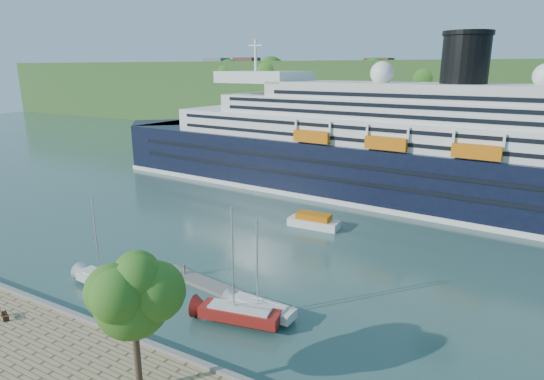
% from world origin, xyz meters
% --- Properties ---
extents(ground, '(400.00, 400.00, 0.00)m').
position_xyz_m(ground, '(0.00, 0.00, 0.00)').
color(ground, '#2D504C').
rests_on(ground, ground).
extents(far_hillside, '(400.00, 50.00, 24.00)m').
position_xyz_m(far_hillside, '(0.00, 145.00, 12.00)').
color(far_hillside, '#325221').
rests_on(far_hillside, ground).
extents(quay_coping, '(220.00, 0.50, 0.30)m').
position_xyz_m(quay_coping, '(0.00, -0.20, 1.15)').
color(quay_coping, slate).
rests_on(quay_coping, promenade).
extents(cruise_ship, '(120.98, 25.99, 26.96)m').
position_xyz_m(cruise_ship, '(5.10, 53.06, 13.48)').
color(cruise_ship, black).
rests_on(cruise_ship, ground).
extents(park_bench, '(1.48, 1.03, 0.88)m').
position_xyz_m(park_bench, '(-9.84, -3.37, 1.44)').
color(park_bench, '#4D2416').
rests_on(park_bench, promenade).
extents(promenade_tree, '(6.39, 6.39, 10.58)m').
position_xyz_m(promenade_tree, '(6.74, -4.20, 6.29)').
color(promenade_tree, '#255B18').
rests_on(promenade_tree, promenade).
extents(floating_pontoon, '(16.26, 4.33, 0.36)m').
position_xyz_m(floating_pontoon, '(2.23, 11.19, 0.18)').
color(floating_pontoon, gray).
rests_on(floating_pontoon, ground).
extents(sailboat_white_near, '(7.50, 2.64, 9.50)m').
position_xyz_m(sailboat_white_near, '(-8.29, 5.76, 4.75)').
color(sailboat_white_near, silver).
rests_on(sailboat_white_near, ground).
extents(sailboat_red, '(8.17, 3.67, 10.20)m').
position_xyz_m(sailboat_red, '(7.27, 7.04, 5.10)').
color(sailboat_red, maroon).
rests_on(sailboat_red, ground).
extents(sailboat_white_far, '(6.95, 2.15, 8.90)m').
position_xyz_m(sailboat_white_far, '(8.32, 9.04, 4.45)').
color(sailboat_white_far, silver).
rests_on(sailboat_white_far, ground).
extents(tender_launch, '(7.33, 2.73, 2.00)m').
position_xyz_m(tender_launch, '(2.45, 33.15, 1.00)').
color(tender_launch, '#CB640B').
rests_on(tender_launch, ground).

